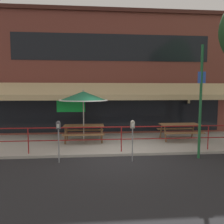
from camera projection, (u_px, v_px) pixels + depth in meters
ground_plane at (122, 156)px, 8.06m from camera, size 120.00×120.00×0.00m
patio_deck at (117, 142)px, 10.04m from camera, size 15.00×4.00×0.10m
restaurant_building at (112, 74)px, 11.94m from camera, size 15.00×1.60×6.76m
patio_railing at (121, 133)px, 8.28m from camera, size 13.84×0.04×0.97m
picnic_table_left at (84, 129)px, 9.90m from camera, size 1.80×1.42×0.76m
picnic_table_centre at (180, 127)px, 10.29m from camera, size 1.80×1.42×0.76m
patio_umbrella_left at (83, 96)px, 9.60m from camera, size 2.14×2.14×2.38m
parking_meter_near at (58, 129)px, 7.22m from camera, size 0.15×0.16×1.42m
parking_meter_far at (133, 128)px, 7.36m from camera, size 0.15×0.16×1.42m
street_sign_pole at (201, 101)px, 7.65m from camera, size 0.28×0.09×3.99m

